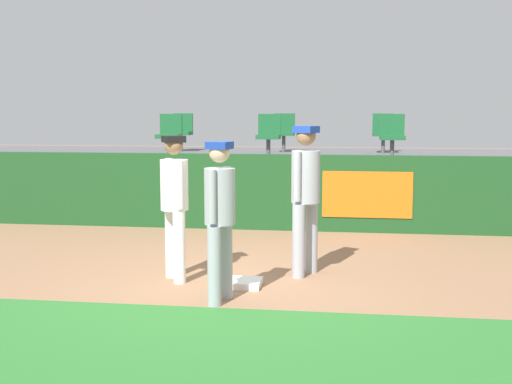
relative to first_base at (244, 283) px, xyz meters
name	(u,v)px	position (x,y,z in m)	size (l,w,h in m)	color
ground_plane	(229,282)	(-0.21, 0.17, -0.04)	(60.00, 60.00, 0.00)	#936B4C
grass_foreground_strip	(176,355)	(-0.21, -2.29, -0.04)	(18.00, 2.80, 0.01)	#2D722D
first_base	(244,283)	(0.00, 0.00, 0.00)	(0.40, 0.40, 0.08)	white
player_fielder_home	(175,197)	(-0.88, 0.20, 0.98)	(0.46, 0.57, 1.76)	white
player_runner_visitor	(220,210)	(-0.15, -0.66, 0.96)	(0.39, 0.48, 1.73)	#9EA3AD
player_coach_visitor	(306,190)	(0.67, 0.67, 1.04)	(0.47, 0.48, 1.87)	#9EA3AD
field_wall	(267,192)	(-0.21, 3.84, 0.61)	(18.00, 0.26, 1.30)	#19471E
bleacher_platform	(282,181)	(-0.21, 6.41, 0.54)	(18.00, 4.80, 1.15)	#59595E
seat_back_right	(383,131)	(1.90, 7.08, 1.58)	(0.46, 0.44, 0.84)	#4C4C51
seat_front_left	(170,133)	(-2.33, 5.28, 1.58)	(0.44, 0.44, 0.84)	#4C4C51
seat_back_center	(284,130)	(-0.24, 7.08, 1.58)	(0.45, 0.44, 0.84)	#4C4C51
seat_front_center	(269,133)	(-0.36, 5.28, 1.58)	(0.44, 0.44, 0.84)	#4C4C51
seat_front_right	(392,134)	(1.98, 5.28, 1.58)	(0.47, 0.44, 0.84)	#4C4C51
seat_back_left	(182,130)	(-2.54, 7.08, 1.58)	(0.45, 0.44, 0.84)	#4C4C51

